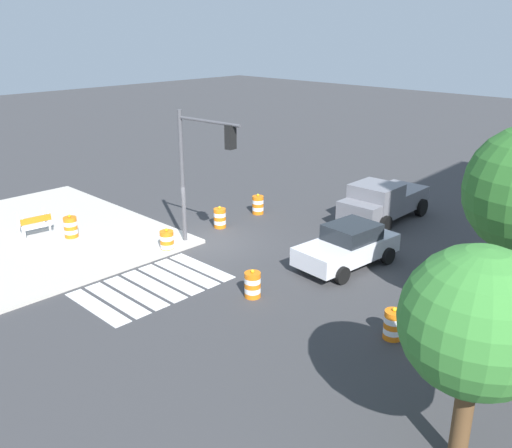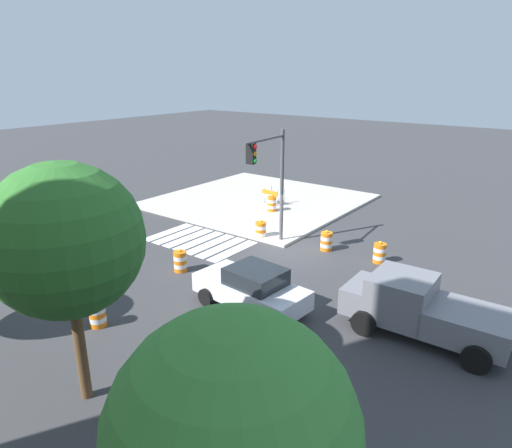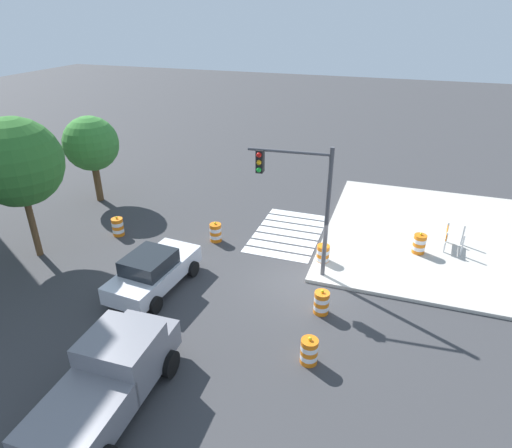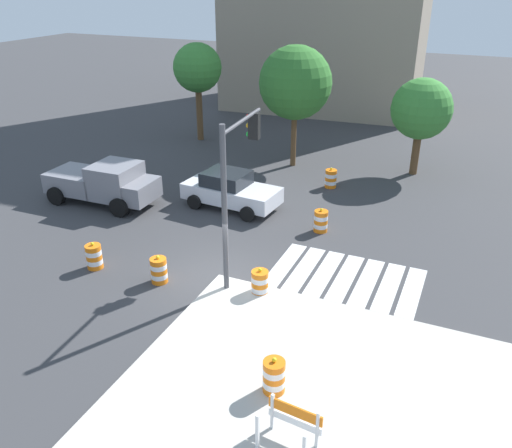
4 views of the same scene
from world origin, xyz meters
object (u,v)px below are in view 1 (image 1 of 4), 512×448
Objects in this scene: sports_car at (348,245)px; traffic_barrel_near_corner at (253,285)px; traffic_barrel_median_near at (220,218)px; traffic_barrel_median_far at (393,325)px; street_tree_streetside_near at (477,323)px; pickup_truck at (382,202)px; construction_barricade at (35,223)px; traffic_barrel_crosswalk_end at (167,241)px; traffic_barrel_far_curb at (258,205)px; traffic_barrel_on_sidewalk at (71,227)px; traffic_light_pole at (201,157)px.

traffic_barrel_near_corner is at bearing -9.49° from sports_car.
traffic_barrel_median_near is at bearing -84.98° from sports_car.
traffic_barrel_median_far is at bearing 101.78° from traffic_barrel_near_corner.
traffic_barrel_median_near is at bearing -113.55° from street_tree_streetside_near.
pickup_truck reaches higher than construction_barricade.
traffic_barrel_far_curb is at bearing -173.05° from traffic_barrel_crosswalk_end.
traffic_barrel_far_curb is at bearing 153.47° from construction_barricade.
sports_car is at bearing -131.66° from street_tree_streetside_near.
traffic_barrel_crosswalk_end is at bearing 117.75° from traffic_barrel_on_sidewalk.
construction_barricade reaches higher than traffic_barrel_far_curb.
street_tree_streetside_near is at bearing 72.66° from traffic_light_pole.
traffic_barrel_median_near is (0.59, -6.68, -0.36)m from sports_car.
traffic_barrel_near_corner is at bearing -105.89° from street_tree_streetside_near.
traffic_barrel_far_curb is 8.82m from traffic_barrel_on_sidewalk.
traffic_barrel_near_corner and traffic_barrel_median_far have the same top height.
construction_barricade reaches higher than traffic_barrel_near_corner.
traffic_barrel_on_sidewalk is at bearing -35.48° from pickup_truck.
traffic_barrel_median_near is 1.00× the size of traffic_barrel_median_far.
traffic_barrel_median_near and traffic_barrel_far_curb have the same top height.
construction_barricade is (12.43, -9.50, -0.25)m from pickup_truck.
traffic_barrel_median_near is 1.00× the size of traffic_barrel_far_curb.
sports_car is 0.85× the size of pickup_truck.
sports_car is 4.53m from traffic_barrel_near_corner.
construction_barricade is 19.27m from street_tree_streetside_near.
traffic_light_pole is (8.17, -3.26, 2.94)m from pickup_truck.
construction_barricade is 8.20m from traffic_light_pole.
traffic_barrel_near_corner is 0.21× the size of street_tree_streetside_near.
traffic_barrel_on_sidewalk reaches higher than traffic_barrel_far_curb.
traffic_barrel_far_curb is (3.28, -4.93, -0.52)m from pickup_truck.
traffic_barrel_near_corner is 8.88m from traffic_barrel_far_curb.
traffic_barrel_median_far is at bearing 63.25° from traffic_barrel_far_curb.
traffic_barrel_on_sidewalk is 1.63m from construction_barricade.
traffic_barrel_crosswalk_end is 1.00× the size of traffic_barrel_far_curb.
traffic_barrel_median_near is at bearing -169.84° from traffic_barrel_crosswalk_end.
traffic_barrel_median_near is 15.97m from street_tree_streetside_near.
traffic_barrel_median_near is 11.14m from traffic_barrel_median_far.
traffic_barrel_near_corner and traffic_barrel_median_near have the same top height.
pickup_truck is 10.28m from traffic_barrel_crosswalk_end.
construction_barricade is at bearing -58.01° from sports_car.
sports_car is 0.81× the size of traffic_light_pole.
traffic_barrel_median_far is 12.20m from traffic_barrel_far_curb.
street_tree_streetside_near is (-0.24, 19.08, 2.66)m from construction_barricade.
traffic_barrel_far_curb is 0.19× the size of traffic_light_pole.
street_tree_streetside_near is (6.27, 14.39, 2.93)m from traffic_barrel_median_near.
sports_car is 4.35× the size of traffic_barrel_near_corner.
construction_barricade is 0.26× the size of street_tree_streetside_near.
pickup_truck is at bearing -145.79° from traffic_barrel_median_far.
traffic_barrel_median_near is 4.41m from traffic_light_pole.
sports_car is at bearing -130.09° from traffic_barrel_median_far.
traffic_barrel_on_sidewalk is at bearing -62.25° from traffic_barrel_crosswalk_end.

